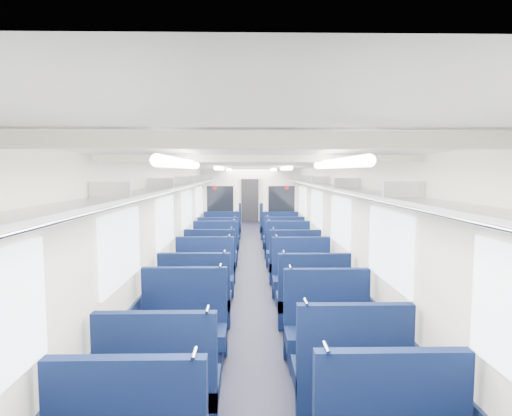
% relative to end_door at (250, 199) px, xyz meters
% --- Properties ---
extents(floor, '(2.80, 18.00, 0.01)m').
position_rel_end_door_xyz_m(floor, '(0.00, -8.94, -1.00)').
color(floor, black).
rests_on(floor, ground).
extents(ceiling, '(2.80, 18.00, 0.01)m').
position_rel_end_door_xyz_m(ceiling, '(0.00, -8.94, 1.35)').
color(ceiling, white).
rests_on(ceiling, wall_left).
extents(wall_left, '(0.02, 18.00, 2.35)m').
position_rel_end_door_xyz_m(wall_left, '(-1.40, -8.94, 0.18)').
color(wall_left, silver).
rests_on(wall_left, floor).
extents(dado_left, '(0.03, 17.90, 0.70)m').
position_rel_end_door_xyz_m(dado_left, '(-1.39, -8.94, -0.65)').
color(dado_left, '#111B39').
rests_on(dado_left, floor).
extents(wall_right, '(0.02, 18.00, 2.35)m').
position_rel_end_door_xyz_m(wall_right, '(1.40, -8.94, 0.18)').
color(wall_right, silver).
rests_on(wall_right, floor).
extents(dado_right, '(0.03, 17.90, 0.70)m').
position_rel_end_door_xyz_m(dado_right, '(1.39, -8.94, -0.65)').
color(dado_right, '#111B39').
rests_on(dado_right, floor).
extents(wall_far, '(2.80, 0.02, 2.35)m').
position_rel_end_door_xyz_m(wall_far, '(0.00, 0.06, 0.18)').
color(wall_far, silver).
rests_on(wall_far, floor).
extents(luggage_rack_left, '(0.36, 17.40, 0.18)m').
position_rel_end_door_xyz_m(luggage_rack_left, '(-1.21, -8.94, 0.97)').
color(luggage_rack_left, '#B2B5BA').
rests_on(luggage_rack_left, wall_left).
extents(luggage_rack_right, '(0.36, 17.40, 0.18)m').
position_rel_end_door_xyz_m(luggage_rack_right, '(1.21, -8.94, 0.97)').
color(luggage_rack_right, '#B2B5BA').
rests_on(luggage_rack_right, wall_right).
extents(windows, '(2.78, 15.60, 0.75)m').
position_rel_end_door_xyz_m(windows, '(0.00, -9.40, 0.42)').
color(windows, white).
rests_on(windows, wall_left).
extents(ceiling_fittings, '(2.70, 16.06, 0.11)m').
position_rel_end_door_xyz_m(ceiling_fittings, '(0.00, -9.20, 1.29)').
color(ceiling_fittings, silver).
rests_on(ceiling_fittings, ceiling).
extents(end_door, '(0.75, 0.06, 2.00)m').
position_rel_end_door_xyz_m(end_door, '(0.00, 0.00, 0.00)').
color(end_door, black).
rests_on(end_door, floor).
extents(bulkhead, '(2.80, 0.10, 2.35)m').
position_rel_end_door_xyz_m(bulkhead, '(-0.00, -6.48, 0.23)').
color(bulkhead, silver).
rests_on(bulkhead, floor).
extents(seat_4, '(1.00, 0.55, 1.12)m').
position_rel_end_door_xyz_m(seat_4, '(-0.83, -15.01, -0.66)').
color(seat_4, '#0E1C45').
rests_on(seat_4, floor).
extents(seat_5, '(1.00, 0.55, 1.12)m').
position_rel_end_door_xyz_m(seat_5, '(0.83, -14.83, -0.66)').
color(seat_5, '#0E1C45').
rests_on(seat_5, floor).
extents(seat_6, '(1.00, 0.55, 1.12)m').
position_rel_end_door_xyz_m(seat_6, '(-0.83, -13.71, -0.66)').
color(seat_6, '#0E1C45').
rests_on(seat_6, floor).
extents(seat_7, '(1.00, 0.55, 1.12)m').
position_rel_end_door_xyz_m(seat_7, '(0.83, -13.81, -0.66)').
color(seat_7, '#0E1C45').
rests_on(seat_7, floor).
extents(seat_8, '(1.00, 0.55, 1.12)m').
position_rel_end_door_xyz_m(seat_8, '(-0.83, -12.57, -0.66)').
color(seat_8, '#0E1C45').
rests_on(seat_8, floor).
extents(seat_9, '(1.00, 0.55, 1.12)m').
position_rel_end_door_xyz_m(seat_9, '(0.83, -12.64, -0.66)').
color(seat_9, '#0E1C45').
rests_on(seat_9, floor).
extents(seat_10, '(1.00, 0.55, 1.12)m').
position_rel_end_door_xyz_m(seat_10, '(-0.83, -11.41, -0.66)').
color(seat_10, '#0E1C45').
rests_on(seat_10, floor).
extents(seat_11, '(1.00, 0.55, 1.12)m').
position_rel_end_door_xyz_m(seat_11, '(0.83, -11.46, -0.66)').
color(seat_11, '#0E1C45').
rests_on(seat_11, floor).
extents(seat_12, '(1.00, 0.55, 1.12)m').
position_rel_end_door_xyz_m(seat_12, '(-0.83, -10.20, -0.66)').
color(seat_12, '#0E1C45').
rests_on(seat_12, floor).
extents(seat_13, '(1.00, 0.55, 1.12)m').
position_rel_end_door_xyz_m(seat_13, '(0.83, -10.30, -0.66)').
color(seat_13, '#0E1C45').
rests_on(seat_13, floor).
extents(seat_14, '(1.00, 0.55, 1.12)m').
position_rel_end_door_xyz_m(seat_14, '(-0.83, -9.07, -0.66)').
color(seat_14, '#0E1C45').
rests_on(seat_14, floor).
extents(seat_15, '(1.00, 0.55, 1.12)m').
position_rel_end_door_xyz_m(seat_15, '(0.83, -9.11, -0.66)').
color(seat_15, '#0E1C45').
rests_on(seat_15, floor).
extents(seat_16, '(1.00, 0.55, 1.12)m').
position_rel_end_door_xyz_m(seat_16, '(-0.83, -8.04, -0.66)').
color(seat_16, '#0E1C45').
rests_on(seat_16, floor).
extents(seat_17, '(1.00, 0.55, 1.12)m').
position_rel_end_door_xyz_m(seat_17, '(0.83, -7.94, -0.66)').
color(seat_17, '#0E1C45').
rests_on(seat_17, floor).
extents(seat_18, '(1.00, 0.55, 1.12)m').
position_rel_end_door_xyz_m(seat_18, '(-0.83, -6.81, -0.66)').
color(seat_18, '#0E1C45').
rests_on(seat_18, floor).
extents(seat_19, '(1.00, 0.55, 1.12)m').
position_rel_end_door_xyz_m(seat_19, '(0.83, -6.88, -0.66)').
color(seat_19, '#0E1C45').
rests_on(seat_19, floor).
extents(seat_20, '(1.00, 0.55, 1.12)m').
position_rel_end_door_xyz_m(seat_20, '(-0.83, -4.84, -0.66)').
color(seat_20, '#0E1C45').
rests_on(seat_20, floor).
extents(seat_21, '(1.00, 0.55, 1.12)m').
position_rel_end_door_xyz_m(seat_21, '(0.83, -4.92, -0.66)').
color(seat_21, '#0E1C45').
rests_on(seat_21, floor).
extents(seat_22, '(1.00, 0.55, 1.12)m').
position_rel_end_door_xyz_m(seat_22, '(-0.83, -3.65, -0.66)').
color(seat_22, '#0E1C45').
rests_on(seat_22, floor).
extents(seat_23, '(1.00, 0.55, 1.12)m').
position_rel_end_door_xyz_m(seat_23, '(0.83, -3.78, -0.66)').
color(seat_23, '#0E1C45').
rests_on(seat_23, floor).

